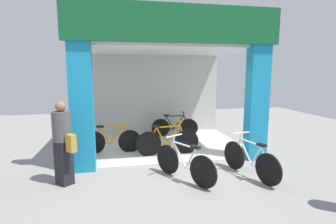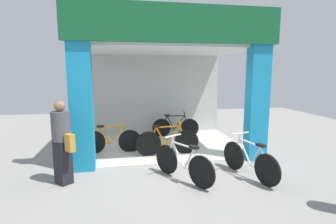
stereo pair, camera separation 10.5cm
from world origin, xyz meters
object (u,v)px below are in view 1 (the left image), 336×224
object	(u,v)px
bicycle_inside_0	(175,127)
bicycle_parked_0	(184,164)
bicycle_inside_1	(112,141)
pedestrian_0	(63,142)
bicycle_inside_2	(168,141)
bicycle_parked_1	(250,160)

from	to	relation	value
bicycle_inside_0	bicycle_parked_0	bearing A→B (deg)	-99.62
bicycle_inside_1	pedestrian_0	xyz separation A→B (m)	(-0.89, -1.86, 0.51)
bicycle_parked_0	pedestrian_0	bearing A→B (deg)	172.78
bicycle_inside_1	pedestrian_0	world-z (taller)	pedestrian_0
bicycle_inside_0	bicycle_inside_1	distance (m)	2.58
bicycle_inside_0	bicycle_inside_2	distance (m)	2.04
bicycle_inside_1	bicycle_parked_1	xyz separation A→B (m)	(2.91, -2.24, 0.01)
bicycle_parked_0	bicycle_parked_1	world-z (taller)	same
bicycle_parked_0	bicycle_inside_0	bearing A→B (deg)	80.38
bicycle_inside_1	bicycle_parked_0	world-z (taller)	bicycle_parked_0
bicycle_inside_1	bicycle_inside_0	bearing A→B (deg)	35.09
bicycle_inside_1	bicycle_parked_0	size ratio (longest dim) A/B	1.14
pedestrian_0	bicycle_parked_0	bearing A→B (deg)	-7.22
bicycle_inside_1	bicycle_parked_1	world-z (taller)	bicycle_parked_1
bicycle_inside_0	bicycle_inside_1	size ratio (longest dim) A/B	0.97
bicycle_inside_1	bicycle_inside_2	distance (m)	1.55
bicycle_parked_1	pedestrian_0	size ratio (longest dim) A/B	0.96
bicycle_inside_2	bicycle_parked_1	bearing A→B (deg)	-51.07
bicycle_parked_1	bicycle_parked_0	bearing A→B (deg)	176.92
bicycle_inside_1	pedestrian_0	distance (m)	2.13
bicycle_inside_2	bicycle_parked_0	world-z (taller)	bicycle_inside_2
bicycle_inside_2	bicycle_inside_1	bearing A→B (deg)	162.67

